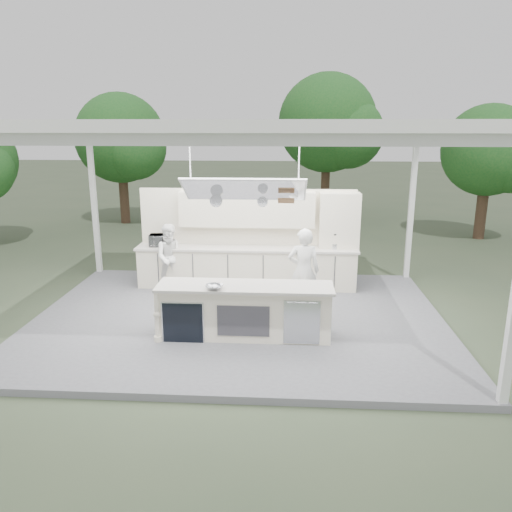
# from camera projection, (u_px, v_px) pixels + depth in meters

# --- Properties ---
(ground) EXTENTS (90.00, 90.00, 0.00)m
(ground) POSITION_uv_depth(u_px,v_px,m) (239.00, 322.00, 9.90)
(ground) COLOR #3D4731
(ground) RESTS_ON ground
(stage_deck) EXTENTS (8.00, 6.00, 0.12)m
(stage_deck) POSITION_uv_depth(u_px,v_px,m) (239.00, 319.00, 9.88)
(stage_deck) COLOR slate
(stage_deck) RESTS_ON ground
(tent) EXTENTS (8.20, 6.20, 3.86)m
(tent) POSITION_uv_depth(u_px,v_px,m) (237.00, 129.00, 8.93)
(tent) COLOR white
(tent) RESTS_ON ground
(demo_island) EXTENTS (3.10, 0.79, 0.95)m
(demo_island) POSITION_uv_depth(u_px,v_px,m) (244.00, 311.00, 8.85)
(demo_island) COLOR beige
(demo_island) RESTS_ON stage_deck
(back_counter) EXTENTS (5.08, 0.72, 0.95)m
(back_counter) POSITION_uv_depth(u_px,v_px,m) (247.00, 267.00, 11.58)
(back_counter) COLOR beige
(back_counter) RESTS_ON stage_deck
(back_wall_unit) EXTENTS (5.05, 0.48, 2.25)m
(back_wall_unit) POSITION_uv_depth(u_px,v_px,m) (266.00, 224.00, 11.51)
(back_wall_unit) COLOR beige
(back_wall_unit) RESTS_ON stage_deck
(tree_cluster) EXTENTS (19.55, 9.40, 5.85)m
(tree_cluster) POSITION_uv_depth(u_px,v_px,m) (259.00, 138.00, 18.49)
(tree_cluster) COLOR #483624
(tree_cluster) RESTS_ON ground
(head_chef) EXTENTS (0.63, 0.42, 1.73)m
(head_chef) POSITION_uv_depth(u_px,v_px,m) (304.00, 271.00, 9.90)
(head_chef) COLOR white
(head_chef) RESTS_ON stage_deck
(sous_chef) EXTENTS (0.87, 0.75, 1.53)m
(sous_chef) POSITION_uv_depth(u_px,v_px,m) (171.00, 257.00, 11.27)
(sous_chef) COLOR white
(sous_chef) RESTS_ON stage_deck
(toaster_oven) EXTENTS (0.52, 0.37, 0.27)m
(toaster_oven) POSITION_uv_depth(u_px,v_px,m) (160.00, 240.00, 11.52)
(toaster_oven) COLOR #B4B7BB
(toaster_oven) RESTS_ON back_counter
(bowl_large) EXTENTS (0.35, 0.35, 0.07)m
(bowl_large) POSITION_uv_depth(u_px,v_px,m) (215.00, 287.00, 8.52)
(bowl_large) COLOR silver
(bowl_large) RESTS_ON demo_island
(bowl_small) EXTENTS (0.33, 0.33, 0.08)m
(bowl_small) POSITION_uv_depth(u_px,v_px,m) (213.00, 287.00, 8.52)
(bowl_small) COLOR #B8BCC0
(bowl_small) RESTS_ON demo_island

